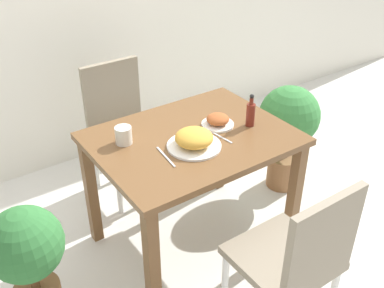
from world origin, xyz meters
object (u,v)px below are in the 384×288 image
at_px(drink_cup, 124,135).
at_px(potted_plant_left, 29,261).
at_px(side_plate, 218,121).
at_px(potted_plant_right, 288,124).
at_px(sauce_bottle, 251,114).
at_px(chair_far, 122,122).
at_px(food_plate, 194,140).
at_px(chair_near, 297,257).

height_order(drink_cup, potted_plant_left, drink_cup).
xyz_separation_m(drink_cup, potted_plant_left, (-0.62, -0.23, -0.34)).
bearing_deg(side_plate, potted_plant_right, 7.70).
bearing_deg(side_plate, sauce_bottle, -34.68).
bearing_deg(side_plate, drink_cup, 166.18).
relative_size(drink_cup, potted_plant_right, 0.12).
bearing_deg(chair_far, drink_cup, -114.22).
bearing_deg(food_plate, chair_near, -84.57).
height_order(chair_near, potted_plant_right, chair_near).
bearing_deg(food_plate, sauce_bottle, 1.47).
bearing_deg(food_plate, side_plate, 25.17).
bearing_deg(chair_near, potted_plant_right, -133.41).
distance_m(chair_near, potted_plant_right, 1.23).
relative_size(drink_cup, potted_plant_left, 0.13).
xyz_separation_m(chair_near, potted_plant_left, (-0.96, 0.70, -0.06)).
xyz_separation_m(potted_plant_left, potted_plant_right, (1.80, 0.19, 0.04)).
height_order(chair_far, drink_cup, chair_far).
xyz_separation_m(chair_far, potted_plant_left, (-0.89, -0.83, -0.06)).
bearing_deg(potted_plant_right, chair_near, -133.41).
bearing_deg(drink_cup, food_plate, -40.65).
bearing_deg(chair_near, sauce_bottle, -114.27).
bearing_deg(chair_far, potted_plant_right, -34.94).
distance_m(sauce_bottle, potted_plant_right, 0.65).
bearing_deg(sauce_bottle, chair_far, 114.88).
bearing_deg(potted_plant_left, drink_cup, 20.01).
relative_size(side_plate, drink_cup, 1.94).
distance_m(drink_cup, sauce_bottle, 0.70).
distance_m(chair_near, drink_cup, 1.03).
distance_m(chair_near, sauce_bottle, 0.83).
distance_m(potted_plant_left, potted_plant_right, 1.82).
relative_size(chair_far, drink_cup, 9.71).
height_order(potted_plant_left, potted_plant_right, potted_plant_right).
height_order(food_plate, side_plate, food_plate).
bearing_deg(potted_plant_left, chair_far, 42.97).
xyz_separation_m(food_plate, potted_plant_left, (-0.89, 0.01, -0.33)).
distance_m(food_plate, potted_plant_left, 0.95).
bearing_deg(drink_cup, chair_near, -69.80).
bearing_deg(side_plate, potted_plant_left, -174.97).
bearing_deg(side_plate, food_plate, -154.83).
height_order(chair_near, drink_cup, chair_near).
bearing_deg(chair_near, potted_plant_left, -36.19).
height_order(food_plate, sauce_bottle, sauce_bottle).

